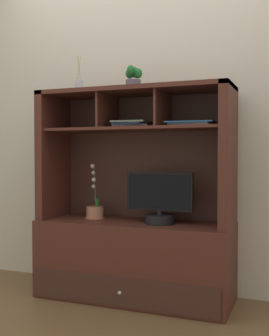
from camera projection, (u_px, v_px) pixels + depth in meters
floor_plane at (134, 299)px, 3.07m from camera, size 6.00×6.00×0.02m
back_wall at (148, 105)px, 3.28m from camera, size 6.00×0.02×2.80m
media_console at (135, 235)px, 3.06m from camera, size 1.37×0.53×1.48m
tv_monitor at (159, 202)px, 2.94m from camera, size 0.46×0.20×0.35m
potted_orchid at (95, 210)px, 3.19m from camera, size 0.15×0.15×0.40m
magazine_stack_left at (133, 124)px, 3.02m from camera, size 0.27×0.30×0.04m
magazine_stack_centre at (192, 124)px, 2.85m from camera, size 0.33×0.30×0.03m
diffuser_bottle at (79, 86)px, 3.19m from camera, size 0.06×0.06×0.27m
potted_succulent at (133, 78)px, 2.99m from camera, size 0.12×0.12×0.16m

